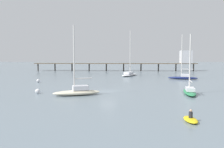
# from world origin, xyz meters

# --- Properties ---
(ground_plane) EXTENTS (400.00, 400.00, 0.00)m
(ground_plane) POSITION_xyz_m (0.00, 0.00, 0.00)
(ground_plane) COLOR slate
(pier) EXTENTS (64.86, 4.16, 8.18)m
(pier) POSITION_xyz_m (14.36, 54.90, 4.31)
(pier) COLOR brown
(pier) RESTS_ON ground_plane
(sailboat_cream) EXTENTS (7.57, 4.28, 10.70)m
(sailboat_cream) POSITION_xyz_m (-4.56, -3.92, 0.67)
(sailboat_cream) COLOR beige
(sailboat_cream) RESTS_ON ground_plane
(sailboat_navy) EXTENTS (7.86, 3.96, 11.58)m
(sailboat_navy) POSITION_xyz_m (18.49, 21.80, 0.66)
(sailboat_navy) COLOR navy
(sailboat_navy) RESTS_ON ground_plane
(sailboat_white) EXTENTS (6.44, 9.31, 13.65)m
(sailboat_white) POSITION_xyz_m (4.84, 31.13, 0.68)
(sailboat_white) COLOR white
(sailboat_white) RESTS_ON ground_plane
(sailboat_green) EXTENTS (2.99, 7.73, 9.50)m
(sailboat_green) POSITION_xyz_m (13.07, -2.17, 0.59)
(sailboat_green) COLOR #287F4C
(sailboat_green) RESTS_ON ground_plane
(dinghy_yellow) EXTENTS (1.14, 2.49, 1.14)m
(dinghy_yellow) POSITION_xyz_m (8.51, -17.98, 0.22)
(dinghy_yellow) COLOR yellow
(dinghy_yellow) RESTS_ON ground_plane
(mooring_buoy_inner) EXTENTS (0.78, 0.78, 0.78)m
(mooring_buoy_inner) POSITION_xyz_m (-11.24, -2.59, 0.39)
(mooring_buoy_inner) COLOR silver
(mooring_buoy_inner) RESTS_ON ground_plane
(mooring_buoy_mid) EXTENTS (0.78, 0.78, 0.78)m
(mooring_buoy_mid) POSITION_xyz_m (-16.70, 13.16, 0.39)
(mooring_buoy_mid) COLOR silver
(mooring_buoy_mid) RESTS_ON ground_plane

